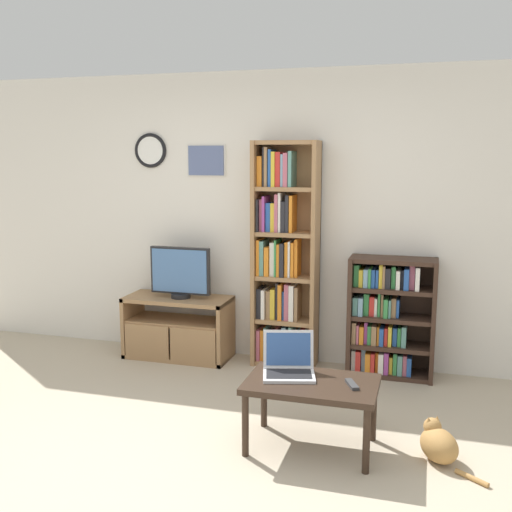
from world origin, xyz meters
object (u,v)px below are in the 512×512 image
at_px(remote_near_laptop, 352,384).
at_px(bookshelf_tall, 283,260).
at_px(television, 180,273).
at_px(laptop, 289,364).
at_px(coffee_table, 312,390).
at_px(tv_stand, 178,327).
at_px(bookshelf_short, 387,318).
at_px(cat, 438,444).

bearing_deg(remote_near_laptop, bookshelf_tall, 93.73).
relative_size(television, laptop, 1.43).
bearing_deg(television, laptop, -44.48).
xyz_separation_m(bookshelf_tall, coffee_table, (0.56, -1.50, -0.56)).
bearing_deg(coffee_table, bookshelf_tall, 110.53).
height_order(bookshelf_tall, laptop, bookshelf_tall).
height_order(tv_stand, bookshelf_short, bookshelf_short).
height_order(television, bookshelf_tall, bookshelf_tall).
height_order(coffee_table, cat, coffee_table).
relative_size(bookshelf_short, remote_near_laptop, 6.22).
xyz_separation_m(tv_stand, remote_near_laptop, (1.78, -1.39, 0.17)).
bearing_deg(television, coffee_table, -42.86).
xyz_separation_m(tv_stand, television, (0.04, 0.00, 0.52)).
distance_m(bookshelf_short, coffee_table, 1.53).
bearing_deg(bookshelf_tall, coffee_table, -69.47).
height_order(bookshelf_short, cat, bookshelf_short).
xyz_separation_m(tv_stand, bookshelf_short, (1.89, 0.10, 0.21)).
bearing_deg(remote_near_laptop, bookshelf_short, 61.18).
bearing_deg(tv_stand, cat, -29.77).
bearing_deg(laptop, bookshelf_tall, 90.32).
distance_m(bookshelf_tall, cat, 2.14).
bearing_deg(cat, laptop, 145.76).
relative_size(television, bookshelf_tall, 0.29).
bearing_deg(television, remote_near_laptop, -38.49).
bearing_deg(coffee_table, television, 137.14).
xyz_separation_m(coffee_table, laptop, (-0.17, 0.09, 0.12)).
bearing_deg(coffee_table, cat, 4.39).
bearing_deg(bookshelf_tall, bookshelf_short, -1.01).
relative_size(laptop, remote_near_laptop, 2.42).
height_order(tv_stand, laptop, laptop).
bearing_deg(laptop, bookshelf_short, 54.04).
xyz_separation_m(bookshelf_tall, laptop, (0.39, -1.41, -0.44)).
relative_size(tv_stand, cat, 2.20).
relative_size(tv_stand, laptop, 2.46).
relative_size(bookshelf_tall, cat, 4.49).
bearing_deg(remote_near_laptop, laptop, 143.18).
relative_size(remote_near_laptop, cat, 0.37).
xyz_separation_m(bookshelf_tall, bookshelf_short, (0.92, -0.02, -0.46)).
bearing_deg(television, bookshelf_short, 2.96).
distance_m(coffee_table, laptop, 0.23).
xyz_separation_m(bookshelf_tall, remote_near_laptop, (0.81, -1.50, -0.49)).
relative_size(tv_stand, television, 1.72).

